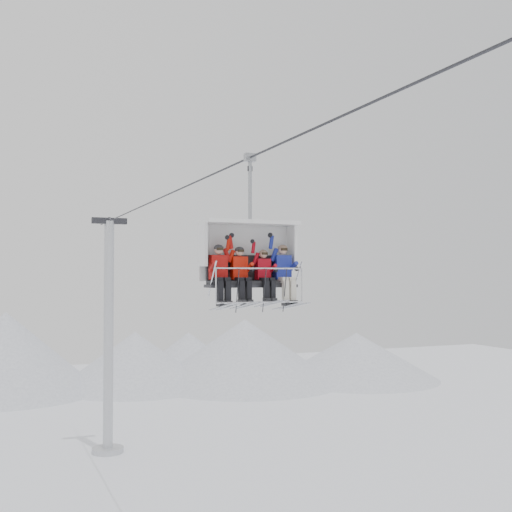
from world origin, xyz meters
name	(u,v)px	position (x,y,z in m)	size (l,w,h in m)	color
ridgeline	(49,361)	(-1.58, 42.05, 2.84)	(72.00, 21.00, 7.00)	silver
lift_tower_right	(108,351)	(0.00, 22.00, 5.78)	(2.00, 1.80, 13.48)	#B5B8BD
haul_cable	(256,155)	(0.00, 0.00, 13.30)	(0.06, 0.06, 50.00)	#2B2B2F
chairlift_carrier	(248,254)	(0.00, 0.55, 10.72)	(2.61, 1.17, 3.98)	black
skier_far_left	(220,272)	(-0.92, 0.24, 10.23)	(0.43, 1.69, 1.70)	#A60F0C
skier_center_left	(241,273)	(-0.34, 0.24, 10.21)	(0.41, 1.69, 1.63)	red
skier_center_right	(265,274)	(0.35, 0.23, 10.18)	(0.38, 1.69, 1.52)	#A60916
skier_far_right	(284,272)	(0.92, 0.25, 10.24)	(0.44, 1.69, 1.74)	navy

